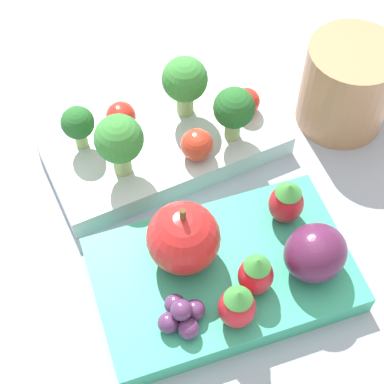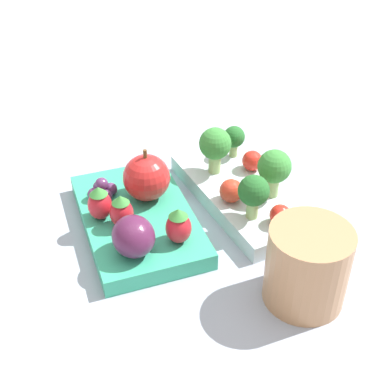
% 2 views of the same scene
% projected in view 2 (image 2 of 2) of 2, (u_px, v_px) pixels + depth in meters
% --- Properties ---
extents(ground_plane, '(4.00, 4.00, 0.00)m').
position_uv_depth(ground_plane, '(195.00, 211.00, 0.64)').
color(ground_plane, '#939EB2').
extents(bento_box_savoury, '(0.21, 0.11, 0.02)m').
position_uv_depth(bento_box_savoury, '(243.00, 194.00, 0.66)').
color(bento_box_savoury, silver).
rests_on(bento_box_savoury, ground_plane).
extents(bento_box_fruit, '(0.21, 0.15, 0.02)m').
position_uv_depth(bento_box_fruit, '(138.00, 219.00, 0.61)').
color(bento_box_fruit, '#33A87F').
rests_on(bento_box_fruit, ground_plane).
extents(broccoli_floret_0, '(0.04, 0.04, 0.06)m').
position_uv_depth(broccoli_floret_0, '(274.00, 168.00, 0.61)').
color(broccoli_floret_0, '#93B770').
rests_on(broccoli_floret_0, bento_box_savoury).
extents(broccoli_floret_1, '(0.04, 0.04, 0.05)m').
position_uv_depth(broccoli_floret_1, '(254.00, 192.00, 0.58)').
color(broccoli_floret_1, '#93B770').
rests_on(broccoli_floret_1, bento_box_savoury).
extents(broccoli_floret_2, '(0.03, 0.03, 0.04)m').
position_uv_depth(broccoli_floret_2, '(234.00, 138.00, 0.69)').
color(broccoli_floret_2, '#93B770').
rests_on(broccoli_floret_2, bento_box_savoury).
extents(broccoli_floret_3, '(0.04, 0.04, 0.06)m').
position_uv_depth(broccoli_floret_3, '(215.00, 145.00, 0.65)').
color(broccoli_floret_3, '#93B770').
rests_on(broccoli_floret_3, bento_box_savoury).
extents(cherry_tomato_0, '(0.03, 0.03, 0.03)m').
position_uv_depth(cherry_tomato_0, '(231.00, 191.00, 0.62)').
color(cherry_tomato_0, red).
rests_on(cherry_tomato_0, bento_box_savoury).
extents(cherry_tomato_1, '(0.02, 0.02, 0.02)m').
position_uv_depth(cherry_tomato_1, '(280.00, 215.00, 0.58)').
color(cherry_tomato_1, red).
rests_on(cherry_tomato_1, bento_box_savoury).
extents(cherry_tomato_2, '(0.03, 0.03, 0.03)m').
position_uv_depth(cherry_tomato_2, '(252.00, 161.00, 0.67)').
color(cherry_tomato_2, red).
rests_on(cherry_tomato_2, bento_box_savoury).
extents(apple, '(0.06, 0.06, 0.06)m').
position_uv_depth(apple, '(147.00, 178.00, 0.62)').
color(apple, red).
rests_on(apple, bento_box_fruit).
extents(strawberry_0, '(0.03, 0.03, 0.04)m').
position_uv_depth(strawberry_0, '(178.00, 226.00, 0.56)').
color(strawberry_0, red).
rests_on(strawberry_0, bento_box_fruit).
extents(strawberry_1, '(0.03, 0.03, 0.04)m').
position_uv_depth(strawberry_1, '(100.00, 203.00, 0.59)').
color(strawberry_1, red).
rests_on(strawberry_1, bento_box_fruit).
extents(strawberry_2, '(0.03, 0.03, 0.04)m').
position_uv_depth(strawberry_2, '(122.00, 211.00, 0.58)').
color(strawberry_2, red).
rests_on(strawberry_2, bento_box_fruit).
extents(plum, '(0.05, 0.04, 0.04)m').
position_uv_depth(plum, '(133.00, 236.00, 0.54)').
color(plum, '#511E42').
rests_on(plum, bento_box_fruit).
extents(grape_cluster, '(0.04, 0.04, 0.03)m').
position_uv_depth(grape_cluster, '(102.00, 190.00, 0.63)').
color(grape_cluster, '#562D5B').
rests_on(grape_cluster, bento_box_fruit).
extents(drinking_cup, '(0.08, 0.08, 0.08)m').
position_uv_depth(drinking_cup, '(307.00, 266.00, 0.51)').
color(drinking_cup, tan).
rests_on(drinking_cup, ground_plane).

